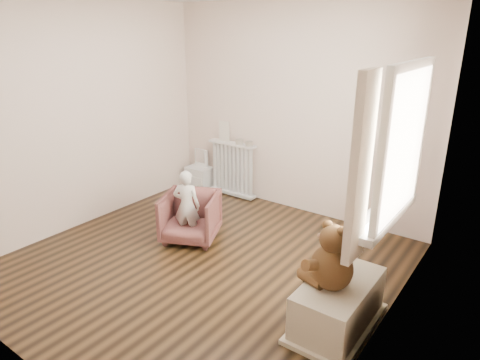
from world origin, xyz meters
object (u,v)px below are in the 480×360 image
Objects in this scene: radiator at (232,169)px; child at (187,206)px; toy_bench at (338,304)px; plush_cat at (385,199)px; teddy_bear at (332,256)px; armchair at (190,217)px; toy_vanity at (199,170)px.

child reaches higher than radiator.
plush_cat is at bearing 71.63° from toy_bench.
radiator is at bearing 157.30° from teddy_bear.
teddy_bear is (1.93, -0.53, 0.40)m from armchair.
toy_bench is 1.63× the size of teddy_bear.
child is at bearing -53.28° from toy_vanity.
radiator is 1.48m from child.
armchair is 2.22m from plush_cat.
plush_cat is (3.13, -1.34, 0.72)m from toy_vanity.
plush_cat is at bearing 156.50° from child.
teddy_bear is (2.36, -1.89, 0.28)m from radiator.
radiator is 0.61m from toy_vanity.
teddy_bear reaches higher than armchair.
radiator is 1.47× the size of teddy_bear.
toy_vanity is at bearing -177.11° from radiator.
radiator is at bearing 83.05° from armchair.
armchair is at bearing -114.70° from child.
toy_bench is at bearing -36.71° from radiator.
plush_cat is (0.14, 0.42, 0.80)m from toy_bench.
child is 1.55× the size of teddy_bear.
child is 2.00m from teddy_bear.
toy_vanity is at bearing 149.57° from toy_bench.
radiator reaches higher than toy_bench.
plush_cat reaches higher than toy_bench.
radiator is at bearing 148.47° from plush_cat.
plush_cat is (2.10, -0.01, 0.73)m from armchair.
armchair is at bearing -52.26° from toy_vanity.
armchair is 2.04m from teddy_bear.
toy_vanity is 1.09× the size of teddy_bear.
plush_cat is at bearing -28.29° from radiator.
child reaches higher than toy_vanity.
child is at bearing -178.01° from teddy_bear.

